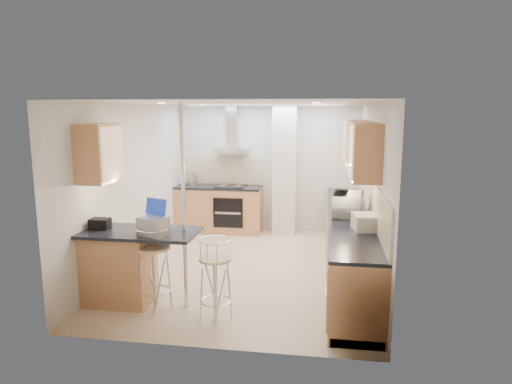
# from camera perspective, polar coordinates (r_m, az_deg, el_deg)

# --- Properties ---
(ground) EXTENTS (4.80, 4.80, 0.00)m
(ground) POSITION_cam_1_polar(r_m,az_deg,el_deg) (7.10, -0.98, -9.56)
(ground) COLOR tan
(ground) RESTS_ON ground
(room_shell) EXTENTS (3.64, 4.84, 2.51)m
(room_shell) POSITION_cam_1_polar(r_m,az_deg,el_deg) (7.06, 2.10, 3.21)
(room_shell) COLOR silver
(room_shell) RESTS_ON ground
(right_counter) EXTENTS (0.63, 4.40, 0.92)m
(right_counter) POSITION_cam_1_polar(r_m,az_deg,el_deg) (6.87, 11.51, -6.40)
(right_counter) COLOR #C07B4C
(right_counter) RESTS_ON ground
(back_counter) EXTENTS (1.70, 0.63, 0.92)m
(back_counter) POSITION_cam_1_polar(r_m,az_deg,el_deg) (9.14, -4.65, -2.08)
(back_counter) COLOR #C07B4C
(back_counter) RESTS_ON ground
(peninsula) EXTENTS (1.47, 0.72, 0.94)m
(peninsula) POSITION_cam_1_polar(r_m,az_deg,el_deg) (5.93, -14.36, -9.08)
(peninsula) COLOR #C07B4C
(peninsula) RESTS_ON ground
(microwave) EXTENTS (0.46, 0.63, 0.33)m
(microwave) POSITION_cam_1_polar(r_m,az_deg,el_deg) (6.58, 11.42, -1.55)
(microwave) COLOR white
(microwave) RESTS_ON right_counter
(laptop) EXTENTS (0.39, 0.34, 0.22)m
(laptop) POSITION_cam_1_polar(r_m,az_deg,el_deg) (5.53, -12.72, -4.18)
(laptop) COLOR #A8ABB0
(laptop) RESTS_ON peninsula
(bag) EXTENTS (0.24, 0.18, 0.13)m
(bag) POSITION_cam_1_polar(r_m,az_deg,el_deg) (6.02, -18.92, -3.77)
(bag) COLOR black
(bag) RESTS_ON peninsula
(bar_stool_near) EXTENTS (0.47, 0.47, 1.04)m
(bar_stool_near) POSITION_cam_1_polar(r_m,az_deg,el_deg) (5.71, -12.59, -9.31)
(bar_stool_near) COLOR tan
(bar_stool_near) RESTS_ON ground
(bar_stool_end) EXTENTS (0.48, 0.48, 0.97)m
(bar_stool_end) POSITION_cam_1_polar(r_m,az_deg,el_deg) (5.36, -5.10, -10.80)
(bar_stool_end) COLOR tan
(bar_stool_end) RESTS_ON ground
(jar_a) EXTENTS (0.16, 0.16, 0.17)m
(jar_a) POSITION_cam_1_polar(r_m,az_deg,el_deg) (6.97, 12.24, -1.58)
(jar_a) COLOR beige
(jar_a) RESTS_ON right_counter
(jar_b) EXTENTS (0.15, 0.15, 0.14)m
(jar_b) POSITION_cam_1_polar(r_m,az_deg,el_deg) (7.60, 11.46, -0.71)
(jar_b) COLOR beige
(jar_b) RESTS_ON right_counter
(jar_c) EXTENTS (0.18, 0.18, 0.18)m
(jar_c) POSITION_cam_1_polar(r_m,az_deg,el_deg) (5.92, 13.75, -3.67)
(jar_c) COLOR #B7AA92
(jar_c) RESTS_ON right_counter
(jar_d) EXTENTS (0.10, 0.10, 0.15)m
(jar_d) POSITION_cam_1_polar(r_m,az_deg,el_deg) (6.56, 12.61, -2.42)
(jar_d) COLOR white
(jar_d) RESTS_ON right_counter
(bread_bin) EXTENTS (0.34, 0.41, 0.19)m
(bread_bin) POSITION_cam_1_polar(r_m,az_deg,el_deg) (5.89, 13.51, -3.68)
(bread_bin) COLOR beige
(bread_bin) RESTS_ON right_counter
(kettle) EXTENTS (0.16, 0.16, 0.23)m
(kettle) POSITION_cam_1_polar(r_m,az_deg,el_deg) (9.23, -7.90, 1.59)
(kettle) COLOR #B4B6B9
(kettle) RESTS_ON back_counter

